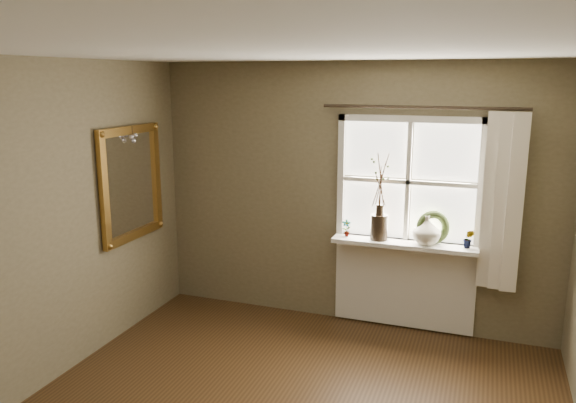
% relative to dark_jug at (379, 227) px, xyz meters
% --- Properties ---
extents(ceiling, '(4.50, 4.50, 0.00)m').
position_rel_dark_jug_xyz_m(ceiling, '(-0.31, -2.12, 1.56)').
color(ceiling, silver).
rests_on(ceiling, ground).
extents(wall_back, '(4.00, 0.10, 2.60)m').
position_rel_dark_jug_xyz_m(wall_back, '(-0.31, 0.18, 0.26)').
color(wall_back, brown).
rests_on(wall_back, ground).
extents(wall_left, '(0.10, 4.50, 2.60)m').
position_rel_dark_jug_xyz_m(wall_left, '(-2.36, -2.12, 0.26)').
color(wall_left, brown).
rests_on(wall_left, ground).
extents(window_frame, '(1.36, 0.06, 1.24)m').
position_rel_dark_jug_xyz_m(window_frame, '(0.24, 0.11, 0.44)').
color(window_frame, silver).
rests_on(window_frame, wall_back).
extents(window_sill, '(1.36, 0.26, 0.04)m').
position_rel_dark_jug_xyz_m(window_sill, '(0.24, 0.00, -0.14)').
color(window_sill, silver).
rests_on(window_sill, wall_back).
extents(window_apron, '(1.36, 0.04, 0.88)m').
position_rel_dark_jug_xyz_m(window_apron, '(0.24, 0.11, -0.58)').
color(window_apron, silver).
rests_on(window_apron, ground).
extents(dark_jug, '(0.20, 0.20, 0.25)m').
position_rel_dark_jug_xyz_m(dark_jug, '(0.00, 0.00, 0.00)').
color(dark_jug, black).
rests_on(dark_jug, window_sill).
extents(cream_vase, '(0.33, 0.33, 0.27)m').
position_rel_dark_jug_xyz_m(cream_vase, '(0.45, 0.00, 0.01)').
color(cream_vase, beige).
rests_on(cream_vase, window_sill).
extents(wreath, '(0.35, 0.26, 0.33)m').
position_rel_dark_jug_xyz_m(wreath, '(0.50, 0.04, -0.00)').
color(wreath, '#2E3D1B').
rests_on(wreath, window_sill).
extents(potted_plant_left, '(0.10, 0.08, 0.17)m').
position_rel_dark_jug_xyz_m(potted_plant_left, '(-0.32, 0.00, -0.04)').
color(potted_plant_left, '#2E3D1B').
rests_on(potted_plant_left, window_sill).
extents(potted_plant_right, '(0.11, 0.09, 0.18)m').
position_rel_dark_jug_xyz_m(potted_plant_right, '(0.82, 0.00, -0.03)').
color(potted_plant_right, '#2E3D1B').
rests_on(potted_plant_right, window_sill).
extents(curtain, '(0.36, 0.12, 1.59)m').
position_rel_dark_jug_xyz_m(curtain, '(1.08, 0.01, 0.32)').
color(curtain, beige).
rests_on(curtain, wall_back).
extents(curtain_rod, '(1.84, 0.03, 0.03)m').
position_rel_dark_jug_xyz_m(curtain_rod, '(0.34, 0.05, 1.14)').
color(curtain_rod, black).
rests_on(curtain_rod, wall_back).
extents(gilt_mirror, '(0.10, 0.92, 1.10)m').
position_rel_dark_jug_xyz_m(gilt_mirror, '(-2.27, -0.71, 0.41)').
color(gilt_mirror, white).
rests_on(gilt_mirror, wall_left).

